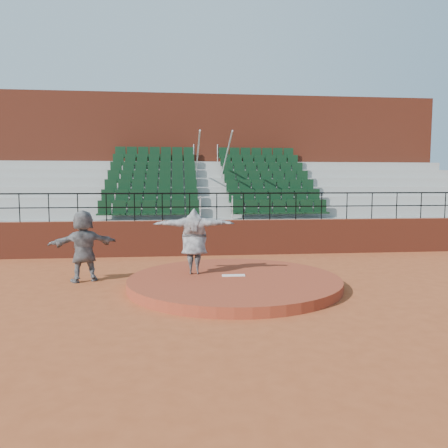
% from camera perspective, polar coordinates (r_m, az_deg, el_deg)
% --- Properties ---
extents(ground, '(90.00, 90.00, 0.00)m').
position_cam_1_polar(ground, '(11.48, 1.35, -8.18)').
color(ground, '#9F4823').
rests_on(ground, ground).
extents(pitchers_mound, '(5.50, 5.50, 0.25)m').
position_cam_1_polar(pitchers_mound, '(11.45, 1.35, -7.57)').
color(pitchers_mound, maroon).
rests_on(pitchers_mound, ground).
extents(pitching_rubber, '(0.60, 0.15, 0.03)m').
position_cam_1_polar(pitching_rubber, '(11.56, 1.26, -6.73)').
color(pitching_rubber, white).
rests_on(pitching_rubber, pitchers_mound).
extents(boundary_wall, '(24.00, 0.30, 1.30)m').
position_cam_1_polar(boundary_wall, '(16.25, -0.94, -1.79)').
color(boundary_wall, maroon).
rests_on(boundary_wall, ground).
extents(wall_railing, '(24.04, 0.05, 1.03)m').
position_cam_1_polar(wall_railing, '(16.14, -0.95, 3.08)').
color(wall_railing, black).
rests_on(wall_railing, boundary_wall).
extents(seating_deck, '(24.00, 5.97, 4.63)m').
position_cam_1_polar(seating_deck, '(19.79, -1.91, 1.85)').
color(seating_deck, '#9A9B95').
rests_on(seating_deck, ground).
extents(press_box_facade, '(24.00, 3.00, 7.10)m').
position_cam_1_polar(press_box_facade, '(23.72, -2.64, 7.53)').
color(press_box_facade, maroon).
rests_on(press_box_facade, ground).
extents(pitcher, '(2.20, 0.75, 1.76)m').
position_cam_1_polar(pitcher, '(11.75, -3.93, -2.26)').
color(pitcher, black).
rests_on(pitcher, pitchers_mound).
extents(fielder, '(1.91, 1.15, 1.96)m').
position_cam_1_polar(fielder, '(12.50, -17.87, -2.73)').
color(fielder, black).
rests_on(fielder, ground).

